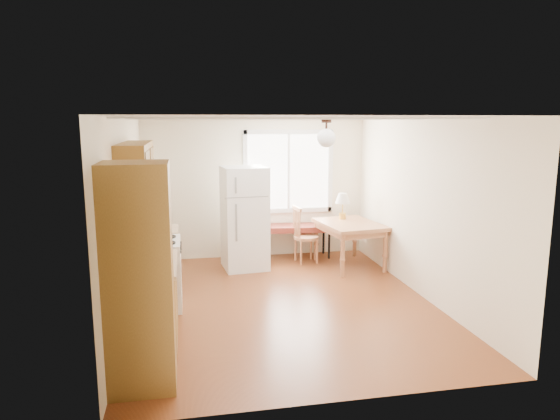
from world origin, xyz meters
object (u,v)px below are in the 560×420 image
object	(u,v)px
bench	(297,229)
chair	(301,231)
refrigerator	(244,218)
dining_table	(350,229)

from	to	relation	value
bench	chair	distance (m)	0.33
refrigerator	dining_table	distance (m)	1.79
bench	dining_table	bearing A→B (deg)	-36.21
dining_table	chair	world-z (taller)	chair
dining_table	refrigerator	bearing A→B (deg)	164.39
bench	dining_table	xyz separation A→B (m)	(0.76, -0.69, 0.12)
refrigerator	bench	bearing A→B (deg)	18.50
refrigerator	bench	size ratio (longest dim) A/B	1.27
refrigerator	chair	xyz separation A→B (m)	(1.01, 0.12, -0.29)
refrigerator	dining_table	size ratio (longest dim) A/B	1.29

